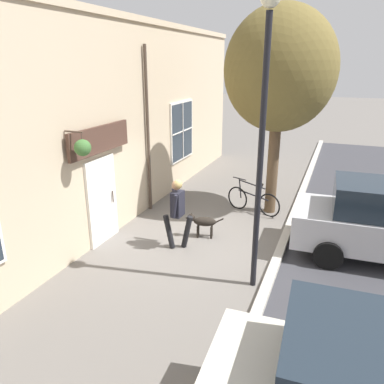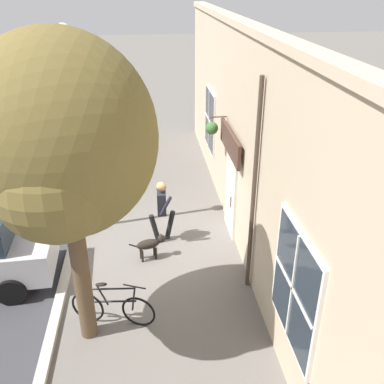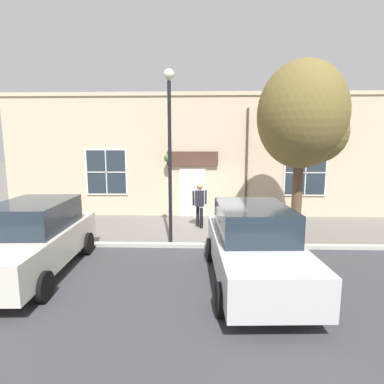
% 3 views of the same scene
% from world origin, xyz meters
% --- Properties ---
extents(ground_plane, '(90.00, 90.00, 0.00)m').
position_xyz_m(ground_plane, '(0.00, 0.00, 0.00)').
color(ground_plane, '#66605B').
extents(storefront_facade, '(0.95, 18.00, 5.34)m').
position_xyz_m(storefront_facade, '(-2.34, -0.01, 2.67)').
color(storefront_facade, '#C6B293').
rests_on(storefront_facade, ground_plane).
extents(pedestrian_walking, '(0.70, 0.56, 1.70)m').
position_xyz_m(pedestrian_walking, '(-0.32, -0.35, 1.02)').
color(pedestrian_walking, black).
rests_on(pedestrian_walking, ground_plane).
extents(dog_on_leash, '(0.96, 0.39, 0.64)m').
position_xyz_m(dog_on_leash, '(0.01, 0.41, 0.42)').
color(dog_on_leash, black).
rests_on(dog_on_leash, ground_plane).
extents(street_tree_by_curb, '(2.98, 2.74, 5.67)m').
position_xyz_m(street_tree_by_curb, '(1.29, 2.87, 3.90)').
color(street_tree_by_curb, brown).
rests_on(street_tree_by_curb, ground_plane).
extents(leaning_bicycle, '(1.68, 0.56, 1.00)m').
position_xyz_m(leaning_bicycle, '(0.81, 2.53, 0.38)').
color(leaning_bicycle, black).
rests_on(leaning_bicycle, ground_plane).
extents(street_lamp, '(0.32, 0.32, 5.32)m').
position_xyz_m(street_lamp, '(1.71, -1.25, 3.43)').
color(street_lamp, black).
rests_on(street_lamp, ground_plane).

